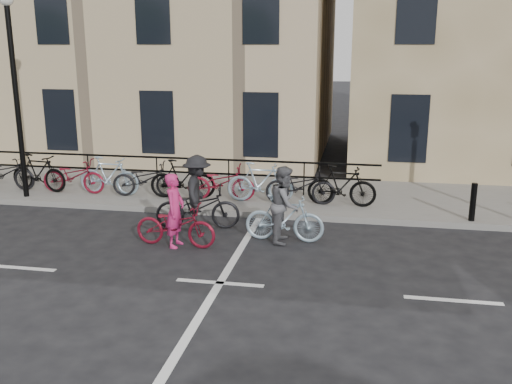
% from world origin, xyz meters
% --- Properties ---
extents(ground, '(120.00, 120.00, 0.00)m').
position_xyz_m(ground, '(0.00, 0.00, 0.00)').
color(ground, black).
rests_on(ground, ground).
extents(sidewalk, '(46.00, 4.00, 0.15)m').
position_xyz_m(sidewalk, '(-4.00, 6.00, 0.07)').
color(sidewalk, slate).
rests_on(sidewalk, ground).
extents(building_west, '(20.00, 10.00, 10.00)m').
position_xyz_m(building_west, '(-9.00, 13.00, 5.15)').
color(building_west, tan).
rests_on(building_west, sidewalk).
extents(lamp_post, '(0.36, 0.36, 5.28)m').
position_xyz_m(lamp_post, '(-6.50, 4.40, 3.49)').
color(lamp_post, black).
rests_on(lamp_post, sidewalk).
extents(bollard_east, '(0.14, 0.14, 0.90)m').
position_xyz_m(bollard_east, '(5.00, 4.25, 0.60)').
color(bollard_east, black).
rests_on(bollard_east, sidewalk).
extents(parked_bikes, '(11.45, 1.23, 1.05)m').
position_xyz_m(parked_bikes, '(-2.82, 5.04, 0.65)').
color(parked_bikes, black).
rests_on(parked_bikes, sidewalk).
extents(cyclist_pink, '(1.80, 0.73, 1.57)m').
position_xyz_m(cyclist_pink, '(-1.38, 1.74, 0.54)').
color(cyclist_pink, maroon).
rests_on(cyclist_pink, ground).
extents(cyclist_grey, '(1.73, 0.82, 1.66)m').
position_xyz_m(cyclist_grey, '(0.83, 2.45, 0.67)').
color(cyclist_grey, '#97B3C6').
rests_on(cyclist_grey, ground).
extents(cyclist_dark, '(2.03, 1.21, 1.72)m').
position_xyz_m(cyclist_dark, '(-1.26, 2.99, 0.68)').
color(cyclist_dark, black).
rests_on(cyclist_dark, ground).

